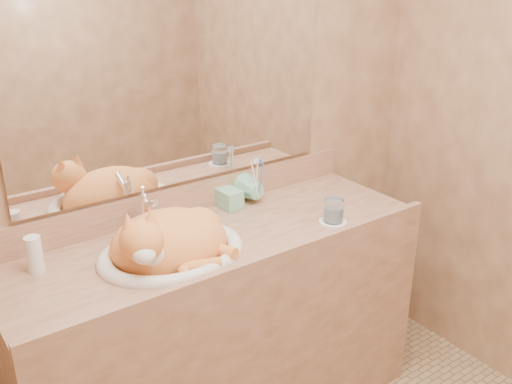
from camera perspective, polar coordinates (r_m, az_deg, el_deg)
wall_back at (r=2.20m, az=-7.81°, el=7.59°), size 2.40×0.02×2.50m
vanity_counter at (r=2.34m, az=-3.45°, el=-13.80°), size 1.60×0.55×0.85m
mirror at (r=2.16m, az=-7.85°, el=11.12°), size 1.30×0.02×0.80m
sink_basin at (r=1.98m, az=-8.53°, el=-4.14°), size 0.59×0.53×0.16m
faucet at (r=2.14m, az=-10.98°, el=-2.02°), size 0.08×0.13×0.17m
cat at (r=1.97m, az=-8.93°, el=-4.65°), size 0.47×0.41×0.23m
soap_dispenser at (r=2.28m, az=-1.93°, el=0.05°), size 0.08×0.08×0.17m
toothbrush_cup at (r=2.35m, az=0.20°, el=-0.13°), size 0.12×0.12×0.11m
toothbrushes at (r=2.33m, az=0.20°, el=1.46°), size 0.03×0.03×0.21m
saucer at (r=2.23m, az=7.70°, el=-3.01°), size 0.11×0.11×0.01m
water_glass at (r=2.21m, az=7.77°, el=-1.83°), size 0.08×0.08×0.09m
lotion_bottle at (r=1.99m, az=-21.28°, el=-5.85°), size 0.05×0.05×0.13m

